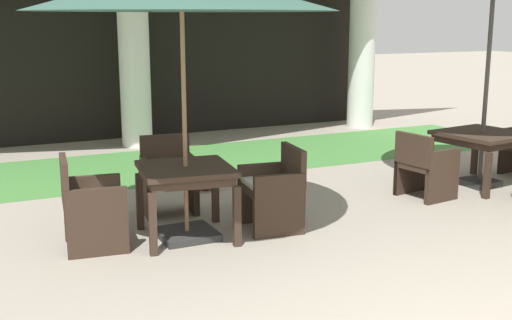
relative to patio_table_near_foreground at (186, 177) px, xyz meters
name	(u,v)px	position (x,y,z in m)	size (l,w,h in m)	color
lawn_strip	(168,164)	(0.88, 3.29, -0.62)	(12.18, 2.36, 0.01)	#47843D
patio_table_near_foreground	(186,177)	(0.00, 0.00, 0.00)	(0.99, 0.99, 0.73)	#38281E
patio_chair_near_foreground_west	(90,207)	(-0.92, 0.12, -0.23)	(0.64, 0.66, 0.89)	#38281E
patio_chair_near_foreground_east	(274,190)	(0.92, -0.12, -0.21)	(0.62, 0.66, 0.86)	#38281E
patio_chair_near_foreground_north	(169,176)	(0.12, 0.92, -0.21)	(0.64, 0.56, 0.86)	#38281E
patio_table_mid_left	(482,139)	(4.18, 0.29, -0.01)	(1.11, 1.11, 0.71)	#38281E
patio_chair_mid_left_west	(425,166)	(3.12, 0.15, -0.24)	(0.60, 0.64, 0.81)	#38281E
terracotta_urn	(205,177)	(0.84, 1.64, -0.46)	(0.32, 0.32, 0.41)	brown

